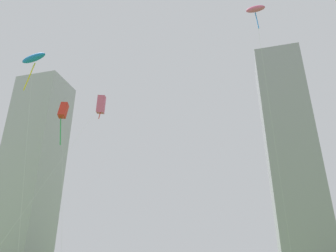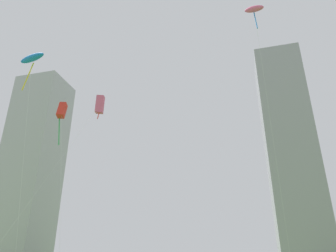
{
  "view_description": "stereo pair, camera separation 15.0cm",
  "coord_description": "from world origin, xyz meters",
  "px_view_note": "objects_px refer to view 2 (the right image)",
  "views": [
    {
      "loc": [
        -1.01,
        -8.72,
        1.67
      ],
      "look_at": [
        -0.96,
        12.26,
        11.04
      ],
      "focal_mm": 34.18,
      "sensor_mm": 36.0,
      "label": 1
    },
    {
      "loc": [
        -0.86,
        -8.72,
        1.67
      ],
      "look_at": [
        -0.96,
        12.26,
        11.04
      ],
      "focal_mm": 34.18,
      "sensor_mm": 36.0,
      "label": 2
    }
  ],
  "objects_px": {
    "distant_highrise_1": "(291,152)",
    "kite_flying_2": "(255,9)",
    "kite_flying_0": "(63,111)",
    "kite_flying_4": "(33,59)",
    "kite_flying_3": "(101,105)",
    "distant_highrise_0": "(33,167)"
  },
  "relations": [
    {
      "from": "kite_flying_3",
      "to": "distant_highrise_1",
      "type": "xyz_separation_m",
      "value": [
        59.46,
        88.03,
        24.21
      ]
    },
    {
      "from": "distant_highrise_0",
      "to": "distant_highrise_1",
      "type": "bearing_deg",
      "value": 21.64
    },
    {
      "from": "kite_flying_0",
      "to": "kite_flying_2",
      "type": "distance_m",
      "value": 24.52
    },
    {
      "from": "kite_flying_2",
      "to": "kite_flying_3",
      "type": "distance_m",
      "value": 22.2
    },
    {
      "from": "kite_flying_2",
      "to": "distant_highrise_1",
      "type": "xyz_separation_m",
      "value": [
        40.67,
        97.31,
        16.88
      ]
    },
    {
      "from": "kite_flying_0",
      "to": "kite_flying_3",
      "type": "relative_size",
      "value": 0.83
    },
    {
      "from": "distant_highrise_1",
      "to": "kite_flying_2",
      "type": "bearing_deg",
      "value": -97.45
    },
    {
      "from": "kite_flying_2",
      "to": "distant_highrise_0",
      "type": "height_order",
      "value": "distant_highrise_0"
    },
    {
      "from": "kite_flying_3",
      "to": "distant_highrise_0",
      "type": "xyz_separation_m",
      "value": [
        -41.02,
        75.87,
        14.28
      ]
    },
    {
      "from": "kite_flying_3",
      "to": "kite_flying_4",
      "type": "bearing_deg",
      "value": -113.95
    },
    {
      "from": "kite_flying_2",
      "to": "kite_flying_3",
      "type": "xyz_separation_m",
      "value": [
        -18.79,
        9.28,
        -7.32
      ]
    },
    {
      "from": "distant_highrise_1",
      "to": "distant_highrise_0",
      "type": "bearing_deg",
      "value": -157.87
    },
    {
      "from": "kite_flying_4",
      "to": "distant_highrise_0",
      "type": "relative_size",
      "value": 0.31
    },
    {
      "from": "kite_flying_0",
      "to": "kite_flying_4",
      "type": "relative_size",
      "value": 0.85
    },
    {
      "from": "kite_flying_4",
      "to": "distant_highrise_0",
      "type": "bearing_deg",
      "value": 112.76
    },
    {
      "from": "kite_flying_3",
      "to": "distant_highrise_1",
      "type": "distance_m",
      "value": 108.95
    },
    {
      "from": "distant_highrise_0",
      "to": "distant_highrise_1",
      "type": "relative_size",
      "value": 0.78
    },
    {
      "from": "distant_highrise_1",
      "to": "kite_flying_3",
      "type": "bearing_deg",
      "value": -108.8
    },
    {
      "from": "kite_flying_4",
      "to": "distant_highrise_0",
      "type": "height_order",
      "value": "distant_highrise_0"
    },
    {
      "from": "kite_flying_2",
      "to": "distant_highrise_0",
      "type": "xyz_separation_m",
      "value": [
        -59.82,
        85.16,
        6.96
      ]
    },
    {
      "from": "kite_flying_0",
      "to": "distant_highrise_0",
      "type": "distance_m",
      "value": 91.82
    },
    {
      "from": "kite_flying_2",
      "to": "distant_highrise_0",
      "type": "relative_size",
      "value": 0.41
    }
  ]
}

